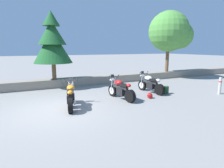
{
  "coord_description": "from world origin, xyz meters",
  "views": [
    {
      "loc": [
        -1.07,
        -7.65,
        2.56
      ],
      "look_at": [
        3.05,
        1.2,
        0.65
      ],
      "focal_mm": 29.62,
      "sensor_mm": 36.0,
      "label": 1
    }
  ],
  "objects_px": {
    "motorcycle_white_far_right": "(150,84)",
    "rider_backpack": "(166,90)",
    "pine_tree_mid_left": "(52,41)",
    "guardrail_post": "(220,85)",
    "rider_helmet": "(150,96)",
    "motorcycle_orange_near_left": "(71,96)",
    "motorcycle_red_centre": "(121,90)",
    "leafy_tree_mid_right": "(171,32)"
  },
  "relations": [
    {
      "from": "rider_backpack",
      "to": "rider_helmet",
      "type": "relative_size",
      "value": 1.68
    },
    {
      "from": "rider_helmet",
      "to": "pine_tree_mid_left",
      "type": "distance_m",
      "value": 6.88
    },
    {
      "from": "motorcycle_white_far_right",
      "to": "rider_backpack",
      "type": "height_order",
      "value": "motorcycle_white_far_right"
    },
    {
      "from": "guardrail_post",
      "to": "motorcycle_red_centre",
      "type": "bearing_deg",
      "value": 165.51
    },
    {
      "from": "guardrail_post",
      "to": "rider_helmet",
      "type": "bearing_deg",
      "value": 167.39
    },
    {
      "from": "motorcycle_red_centre",
      "to": "leafy_tree_mid_right",
      "type": "bearing_deg",
      "value": 31.47
    },
    {
      "from": "motorcycle_orange_near_left",
      "to": "motorcycle_red_centre",
      "type": "xyz_separation_m",
      "value": [
        2.58,
        0.26,
        0.0
      ]
    },
    {
      "from": "motorcycle_red_centre",
      "to": "rider_helmet",
      "type": "relative_size",
      "value": 7.34
    },
    {
      "from": "guardrail_post",
      "to": "motorcycle_orange_near_left",
      "type": "bearing_deg",
      "value": 171.79
    },
    {
      "from": "rider_backpack",
      "to": "motorcycle_orange_near_left",
      "type": "bearing_deg",
      "value": -178.64
    },
    {
      "from": "leafy_tree_mid_right",
      "to": "guardrail_post",
      "type": "height_order",
      "value": "leafy_tree_mid_right"
    },
    {
      "from": "pine_tree_mid_left",
      "to": "leafy_tree_mid_right",
      "type": "bearing_deg",
      "value": -0.23
    },
    {
      "from": "motorcycle_orange_near_left",
      "to": "motorcycle_red_centre",
      "type": "distance_m",
      "value": 2.59
    },
    {
      "from": "motorcycle_orange_near_left",
      "to": "rider_helmet",
      "type": "height_order",
      "value": "motorcycle_orange_near_left"
    },
    {
      "from": "motorcycle_red_centre",
      "to": "guardrail_post",
      "type": "relative_size",
      "value": 2.16
    },
    {
      "from": "motorcycle_orange_near_left",
      "to": "pine_tree_mid_left",
      "type": "height_order",
      "value": "pine_tree_mid_left"
    },
    {
      "from": "motorcycle_red_centre",
      "to": "pine_tree_mid_left",
      "type": "relative_size",
      "value": 0.48
    },
    {
      "from": "motorcycle_orange_near_left",
      "to": "guardrail_post",
      "type": "bearing_deg",
      "value": -8.21
    },
    {
      "from": "rider_helmet",
      "to": "guardrail_post",
      "type": "relative_size",
      "value": 0.29
    },
    {
      "from": "guardrail_post",
      "to": "motorcycle_white_far_right",
      "type": "bearing_deg",
      "value": 149.17
    },
    {
      "from": "motorcycle_white_far_right",
      "to": "pine_tree_mid_left",
      "type": "distance_m",
      "value": 6.6
    },
    {
      "from": "motorcycle_orange_near_left",
      "to": "rider_helmet",
      "type": "relative_size",
      "value": 7.27
    },
    {
      "from": "rider_helmet",
      "to": "leafy_tree_mid_right",
      "type": "height_order",
      "value": "leafy_tree_mid_right"
    },
    {
      "from": "motorcycle_red_centre",
      "to": "rider_backpack",
      "type": "distance_m",
      "value": 2.82
    },
    {
      "from": "pine_tree_mid_left",
      "to": "guardrail_post",
      "type": "xyz_separation_m",
      "value": [
        8.16,
        -5.68,
        -2.47
      ]
    },
    {
      "from": "motorcycle_white_far_right",
      "to": "pine_tree_mid_left",
      "type": "height_order",
      "value": "pine_tree_mid_left"
    },
    {
      "from": "motorcycle_white_far_right",
      "to": "leafy_tree_mid_right",
      "type": "relative_size",
      "value": 0.41
    },
    {
      "from": "motorcycle_red_centre",
      "to": "rider_backpack",
      "type": "xyz_separation_m",
      "value": [
        2.8,
        -0.13,
        -0.24
      ]
    },
    {
      "from": "motorcycle_red_centre",
      "to": "motorcycle_white_far_right",
      "type": "height_order",
      "value": "same"
    },
    {
      "from": "motorcycle_orange_near_left",
      "to": "rider_helmet",
      "type": "xyz_separation_m",
      "value": [
        4.02,
        -0.25,
        -0.35
      ]
    },
    {
      "from": "motorcycle_white_far_right",
      "to": "leafy_tree_mid_right",
      "type": "xyz_separation_m",
      "value": [
        4.66,
        3.67,
        3.34
      ]
    },
    {
      "from": "rider_backpack",
      "to": "guardrail_post",
      "type": "bearing_deg",
      "value": -25.46
    },
    {
      "from": "pine_tree_mid_left",
      "to": "guardrail_post",
      "type": "distance_m",
      "value": 10.25
    },
    {
      "from": "motorcycle_red_centre",
      "to": "motorcycle_white_far_right",
      "type": "relative_size",
      "value": 1.0
    },
    {
      "from": "motorcycle_white_far_right",
      "to": "motorcycle_orange_near_left",
      "type": "bearing_deg",
      "value": -170.54
    },
    {
      "from": "guardrail_post",
      "to": "leafy_tree_mid_right",
      "type": "bearing_deg",
      "value": 76.47
    },
    {
      "from": "motorcycle_orange_near_left",
      "to": "guardrail_post",
      "type": "distance_m",
      "value": 8.2
    },
    {
      "from": "motorcycle_white_far_right",
      "to": "guardrail_post",
      "type": "xyz_separation_m",
      "value": [
        3.3,
        -1.97,
        0.01
      ]
    },
    {
      "from": "motorcycle_red_centre",
      "to": "leafy_tree_mid_right",
      "type": "relative_size",
      "value": 0.41
    },
    {
      "from": "motorcycle_red_centre",
      "to": "motorcycle_orange_near_left",
      "type": "bearing_deg",
      "value": -174.27
    },
    {
      "from": "rider_helmet",
      "to": "leafy_tree_mid_right",
      "type": "distance_m",
      "value": 8.1
    },
    {
      "from": "motorcycle_orange_near_left",
      "to": "rider_backpack",
      "type": "relative_size",
      "value": 4.33
    }
  ]
}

